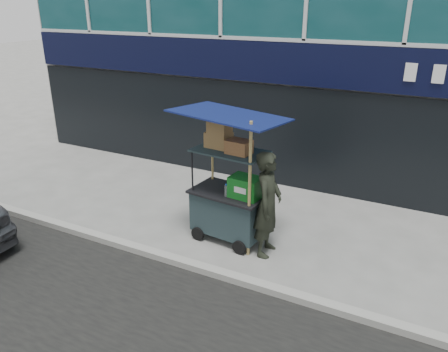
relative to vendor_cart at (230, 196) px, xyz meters
The scene contains 4 objects.
ground 1.36m from the vendor_cart, 73.23° to the right, with size 80.00×80.00×0.00m, color slate.
curb 1.48m from the vendor_cart, 75.90° to the right, with size 80.00×0.18×0.12m, color gray.
vendor_cart is the anchor object (origin of this frame).
vendor_man 0.81m from the vendor_cart, 10.75° to the right, with size 0.69×0.45×1.90m, color black.
Camera 1 is at (2.92, -5.50, 4.20)m, focal length 35.00 mm.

